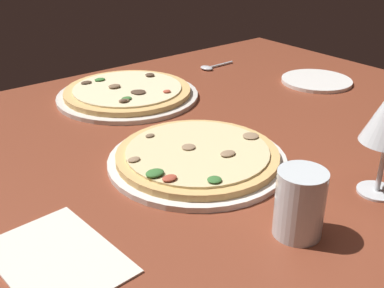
# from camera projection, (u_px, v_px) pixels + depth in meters

# --- Properties ---
(dining_table) EXTENTS (1.50, 1.10, 0.04)m
(dining_table) POSITION_uv_depth(u_px,v_px,m) (186.00, 166.00, 0.85)
(dining_table) COLOR brown
(dining_table) RESTS_ON ground
(pizza_main) EXTENTS (0.31, 0.31, 0.03)m
(pizza_main) POSITION_uv_depth(u_px,v_px,m) (199.00, 157.00, 0.82)
(pizza_main) COLOR silver
(pizza_main) RESTS_ON dining_table
(pizza_side) EXTENTS (0.33, 0.33, 0.03)m
(pizza_side) POSITION_uv_depth(u_px,v_px,m) (128.00, 93.00, 1.11)
(pizza_side) COLOR silver
(pizza_side) RESTS_ON dining_table
(water_glass) EXTENTS (0.07, 0.07, 0.09)m
(water_glass) POSITION_uv_depth(u_px,v_px,m) (299.00, 207.00, 0.62)
(water_glass) COLOR silver
(water_glass) RESTS_ON dining_table
(side_plate) EXTENTS (0.18, 0.18, 0.01)m
(side_plate) POSITION_uv_depth(u_px,v_px,m) (317.00, 81.00, 1.21)
(side_plate) COLOR white
(side_plate) RESTS_ON dining_table
(paper_menu) EXTENTS (0.14, 0.20, 0.00)m
(paper_menu) POSITION_uv_depth(u_px,v_px,m) (57.00, 258.00, 0.59)
(paper_menu) COLOR silver
(paper_menu) RESTS_ON dining_table
(spoon) EXTENTS (0.11, 0.04, 0.01)m
(spoon) POSITION_uv_depth(u_px,v_px,m) (210.00, 67.00, 1.32)
(spoon) COLOR silver
(spoon) RESTS_ON dining_table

